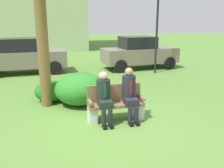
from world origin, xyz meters
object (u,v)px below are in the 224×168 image
at_px(park_bench, 115,104).
at_px(street_lamp, 157,22).
at_px(parked_car_far, 139,53).
at_px(seated_man_right, 130,92).
at_px(seated_man_left, 104,95).
at_px(shrub_near_bench, 51,91).
at_px(shrub_mid_lawn, 81,89).
at_px(parked_car_near, 23,56).

height_order(park_bench, street_lamp, street_lamp).
relative_size(parked_car_far, street_lamp, 1.00).
height_order(seated_man_right, street_lamp, street_lamp).
xyz_separation_m(seated_man_left, shrub_near_bench, (-1.26, 2.05, -0.39)).
xyz_separation_m(shrub_near_bench, shrub_mid_lawn, (0.86, -0.56, 0.16)).
bearing_deg(park_bench, parked_car_near, 113.28).
distance_m(parked_car_near, parked_car_far, 5.81).
bearing_deg(shrub_near_bench, shrub_mid_lawn, -32.73).
xyz_separation_m(park_bench, street_lamp, (3.38, 5.07, 2.02)).
relative_size(shrub_near_bench, shrub_mid_lawn, 0.67).
bearing_deg(parked_car_near, street_lamp, -13.21).
distance_m(shrub_mid_lawn, parked_car_far, 6.19).
relative_size(seated_man_right, shrub_near_bench, 1.30).
xyz_separation_m(park_bench, seated_man_right, (0.34, -0.12, 0.35)).
xyz_separation_m(seated_man_left, street_lamp, (3.69, 5.20, 1.71)).
height_order(seated_man_right, parked_car_near, parked_car_near).
xyz_separation_m(shrub_near_bench, parked_car_near, (-1.23, 4.60, 0.51)).
bearing_deg(shrub_near_bench, parked_car_near, 104.98).
distance_m(seated_man_left, shrub_mid_lawn, 1.56).
distance_m(seated_man_left, street_lamp, 6.60).
bearing_deg(street_lamp, parked_car_near, 166.79).
bearing_deg(seated_man_left, shrub_mid_lawn, 104.85).
bearing_deg(parked_car_far, park_bench, -115.39).
bearing_deg(seated_man_left, shrub_near_bench, 121.59).
height_order(shrub_near_bench, street_lamp, street_lamp).
xyz_separation_m(parked_car_near, parked_car_far, (5.80, -0.21, 0.00)).
height_order(seated_man_right, shrub_near_bench, seated_man_right).
bearing_deg(seated_man_left, street_lamp, 54.60).
distance_m(parked_car_near, street_lamp, 6.55).
height_order(parked_car_near, parked_car_far, same).
bearing_deg(park_bench, shrub_mid_lawn, 117.44).
relative_size(park_bench, seated_man_right, 1.06).
height_order(park_bench, parked_car_far, parked_car_far).
height_order(seated_man_left, seated_man_right, seated_man_right).
distance_m(seated_man_left, shrub_near_bench, 2.44).
height_order(seated_man_right, shrub_mid_lawn, seated_man_right).
relative_size(shrub_near_bench, parked_car_near, 0.26).
bearing_deg(seated_man_right, parked_car_far, 67.55).
height_order(seated_man_left, parked_car_near, parked_car_near).
bearing_deg(park_bench, seated_man_right, -18.73).
bearing_deg(park_bench, seated_man_left, -158.99).
distance_m(park_bench, shrub_near_bench, 2.49).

